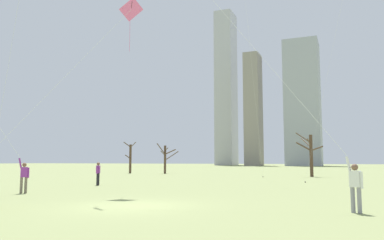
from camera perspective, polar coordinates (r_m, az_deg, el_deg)
The scene contains 12 objects.
ground_plane at distance 15.17m, azimuth -8.83°, elevation -12.53°, with size 400.00×400.00×0.00m, color #848E56.
kite_flyer_foreground_left_yellow at distance 17.34m, azimuth -25.83°, elevation 6.59°, with size 3.58×6.01×19.80m.
kite_flyer_midfield_right_pink at distance 20.95m, azimuth -24.33°, elevation -1.81°, with size 5.48×6.29×11.30m.
kite_flyer_midfield_center_red at distance 22.29m, azimuth -26.60°, elevation -2.54°, with size 4.49×5.92×11.84m.
kite_flyer_foreground_right_green at distance 15.24m, azimuth 13.80°, elevation 3.15°, with size 13.12×5.24×18.50m.
bystander_watching_nearby at distance 28.14m, azimuth -13.80°, elevation -7.58°, with size 0.29×0.49×1.62m.
bare_tree_rightmost at distance 52.78m, azimuth -3.97°, elevation -5.61°, with size 2.27×2.35×4.10m.
bare_tree_center at distance 54.77m, azimuth -9.18°, elevation -5.51°, with size 2.37×2.74×4.40m.
bare_tree_far_right_edge at distance 43.83m, azimuth 17.20°, elevation -4.72°, with size 2.98×2.93×4.89m.
skyline_slender_spire at distance 155.16m, azimuth 5.09°, elevation 4.76°, with size 6.95×9.75×61.73m.
skyline_squat_block at distance 137.85m, azimuth 9.10°, elevation 1.60°, with size 5.28×7.90×39.95m.
skyline_short_annex at distance 137.88m, azimuth 16.13°, elevation 2.45°, with size 11.60×11.09×43.25m.
Camera 1 is at (7.75, -12.92, 1.72)m, focal length 35.85 mm.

